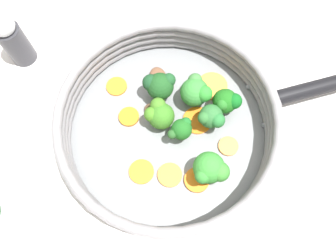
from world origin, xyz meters
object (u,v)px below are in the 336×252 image
object	(u,v)px
carrot_slice_7	(197,119)
broccoli_floret_6	(196,92)
carrot_slice_0	(170,175)
mushroom_piece_0	(154,111)
carrot_slice_2	(228,146)
broccoli_floret_0	(159,86)
carrot_slice_5	(129,117)
broccoli_floret_2	(182,129)
broccoli_floret_3	(211,117)
carrot_slice_6	(117,86)
salt_shaker	(12,39)
broccoli_floret_4	(160,114)
skillet	(168,131)
broccoli_floret_5	(210,169)
carrot_slice_4	(197,180)
broccoli_floret_1	(226,102)
mushroom_piece_1	(158,77)
carrot_slice_3	(212,86)
carrot_slice_1	(141,172)

from	to	relation	value
carrot_slice_7	broccoli_floret_6	distance (m)	0.04
carrot_slice_0	mushroom_piece_0	size ratio (longest dim) A/B	1.10
carrot_slice_2	broccoli_floret_0	bearing A→B (deg)	-57.56
carrot_slice_5	broccoli_floret_2	world-z (taller)	broccoli_floret_2
carrot_slice_7	broccoli_floret_3	xyz separation A→B (m)	(-0.01, 0.01, 0.03)
carrot_slice_6	salt_shaker	world-z (taller)	salt_shaker
carrot_slice_7	broccoli_floret_4	world-z (taller)	broccoli_floret_4
skillet	salt_shaker	xyz separation A→B (m)	(0.19, -0.20, 0.04)
broccoli_floret_5	broccoli_floret_2	bearing A→B (deg)	-75.64
broccoli_floret_5	mushroom_piece_0	xyz separation A→B (m)	(0.04, -0.12, -0.03)
carrot_slice_6	broccoli_floret_0	xyz separation A→B (m)	(-0.06, 0.04, 0.03)
carrot_slice_2	mushroom_piece_0	world-z (taller)	mushroom_piece_0
skillet	carrot_slice_0	distance (m)	0.07
carrot_slice_4	broccoli_floret_4	size ratio (longest dim) A/B	0.80
carrot_slice_4	broccoli_floret_2	world-z (taller)	broccoli_floret_2
carrot_slice_6	broccoli_floret_3	distance (m)	0.16
broccoli_floret_6	skillet	bearing A→B (deg)	30.75
broccoli_floret_0	broccoli_floret_1	xyz separation A→B (m)	(-0.08, 0.05, -0.00)
carrot_slice_4	salt_shaker	distance (m)	0.35
carrot_slice_6	broccoli_floret_4	xyz separation A→B (m)	(-0.05, 0.08, 0.02)
salt_shaker	skillet	bearing A→B (deg)	132.47
skillet	carrot_slice_0	bearing A→B (deg)	74.15
mushroom_piece_1	broccoli_floret_1	bearing A→B (deg)	133.47
carrot_slice_2	broccoli_floret_5	size ratio (longest dim) A/B	0.54
broccoli_floret_3	broccoli_floret_4	world-z (taller)	broccoli_floret_3
carrot_slice_3	broccoli_floret_0	world-z (taller)	broccoli_floret_0
salt_shaker	broccoli_floret_5	bearing A→B (deg)	127.43
carrot_slice_0	broccoli_floret_0	distance (m)	0.13
carrot_slice_6	broccoli_floret_6	world-z (taller)	broccoli_floret_6
carrot_slice_3	mushroom_piece_0	world-z (taller)	mushroom_piece_0
carrot_slice_0	broccoli_floret_2	bearing A→B (deg)	-123.48
carrot_slice_1	carrot_slice_4	distance (m)	0.08
carrot_slice_0	carrot_slice_4	xyz separation A→B (m)	(-0.03, 0.02, 0.00)
carrot_slice_2	mushroom_piece_0	size ratio (longest dim) A/B	0.92
carrot_slice_2	carrot_slice_7	distance (m)	0.06
carrot_slice_1	carrot_slice_4	bearing A→B (deg)	153.09
skillet	broccoli_floret_6	bearing A→B (deg)	-149.25
broccoli_floret_0	broccoli_floret_2	xyz separation A→B (m)	(-0.01, 0.07, -0.00)
skillet	carrot_slice_6	bearing A→B (deg)	-59.67
carrot_slice_2	broccoli_floret_6	xyz separation A→B (m)	(0.02, -0.08, 0.03)
broccoli_floret_0	mushroom_piece_1	bearing A→B (deg)	-102.56
carrot_slice_3	broccoli_floret_2	size ratio (longest dim) A/B	1.10
carrot_slice_2	broccoli_floret_2	xyz separation A→B (m)	(0.06, -0.04, 0.03)
broccoli_floret_3	salt_shaker	size ratio (longest dim) A/B	0.44
carrot_slice_7	salt_shaker	world-z (taller)	salt_shaker
carrot_slice_1	broccoli_floret_1	xyz separation A→B (m)	(-0.15, -0.05, 0.03)
carrot_slice_2	broccoli_floret_2	distance (m)	0.08
carrot_slice_3	skillet	bearing A→B (deg)	28.12
broccoli_floret_4	broccoli_floret_6	distance (m)	0.06
carrot_slice_7	broccoli_floret_4	distance (m)	0.06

